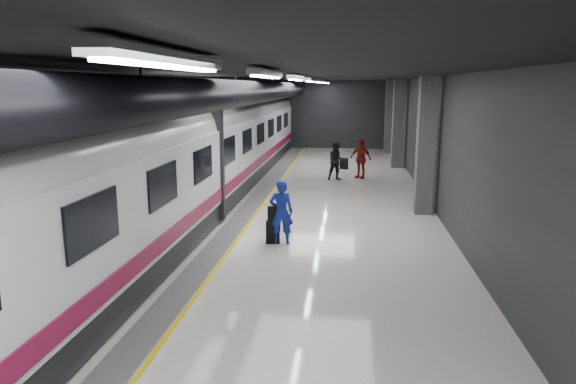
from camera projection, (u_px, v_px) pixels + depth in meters
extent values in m
plane|color=silver|center=(280.00, 224.00, 15.81)|extent=(40.00, 40.00, 0.00)
cube|color=black|center=(279.00, 75.00, 14.89)|extent=(10.00, 40.00, 0.02)
cube|color=#28282B|center=(319.00, 115.00, 34.79)|extent=(10.00, 0.02, 4.50)
cube|color=#28282B|center=(120.00, 149.00, 15.93)|extent=(0.02, 40.00, 4.50)
cube|color=#28282B|center=(451.00, 154.00, 14.77)|extent=(0.02, 40.00, 4.50)
cube|color=slate|center=(237.00, 223.00, 15.96)|extent=(0.65, 39.80, 0.01)
cube|color=yellow|center=(249.00, 223.00, 15.92)|extent=(0.10, 39.80, 0.01)
cylinder|color=black|center=(236.00, 94.00, 15.15)|extent=(0.80, 38.00, 0.80)
cube|color=silver|center=(169.00, 59.00, 4.15)|extent=(0.22, 2.60, 0.10)
cube|color=silver|center=(267.00, 73.00, 9.01)|extent=(0.22, 2.60, 0.10)
cube|color=silver|center=(296.00, 78.00, 13.87)|extent=(0.22, 2.60, 0.10)
cube|color=silver|center=(310.00, 80.00, 18.73)|extent=(0.22, 2.60, 0.10)
cube|color=silver|center=(319.00, 81.00, 23.59)|extent=(0.22, 2.60, 0.10)
cube|color=silver|center=(324.00, 82.00, 28.45)|extent=(0.22, 2.60, 0.10)
cube|color=silver|center=(327.00, 82.00, 32.34)|extent=(0.22, 2.60, 0.10)
cube|color=#515154|center=(425.00, 146.00, 16.77)|extent=(0.55, 0.55, 4.50)
cube|color=#515154|center=(398.00, 124.00, 26.49)|extent=(0.55, 0.55, 4.50)
cube|color=#515154|center=(389.00, 117.00, 32.32)|extent=(0.55, 0.55, 4.50)
cube|color=black|center=(177.00, 210.00, 16.11)|extent=(2.80, 38.00, 0.60)
cube|color=white|center=(175.00, 166.00, 15.83)|extent=(2.90, 38.00, 2.20)
cylinder|color=white|center=(174.00, 135.00, 15.63)|extent=(2.80, 38.00, 2.80)
cube|color=maroon|center=(223.00, 193.00, 15.82)|extent=(0.04, 38.00, 0.35)
cube|color=black|center=(175.00, 158.00, 15.78)|extent=(3.05, 0.25, 3.80)
cube|color=black|center=(93.00, 222.00, 7.80)|extent=(0.05, 1.60, 0.85)
cube|color=black|center=(163.00, 185.00, 10.71)|extent=(0.05, 1.60, 0.85)
cube|color=black|center=(203.00, 164.00, 13.63)|extent=(0.05, 1.60, 0.85)
cube|color=black|center=(229.00, 150.00, 16.55)|extent=(0.05, 1.60, 0.85)
cube|color=black|center=(247.00, 140.00, 19.46)|extent=(0.05, 1.60, 0.85)
cube|color=black|center=(261.00, 133.00, 22.38)|extent=(0.05, 1.60, 0.85)
cube|color=black|center=(271.00, 128.00, 25.30)|extent=(0.05, 1.60, 0.85)
cube|color=black|center=(279.00, 123.00, 28.21)|extent=(0.05, 1.60, 0.85)
cube|color=black|center=(286.00, 120.00, 31.13)|extent=(0.05, 1.60, 0.85)
imported|color=#163AAA|center=(281.00, 212.00, 13.70)|extent=(0.66, 0.46, 1.75)
cube|color=black|center=(273.00, 232.00, 13.89)|extent=(0.40, 0.29, 0.61)
cube|color=black|center=(274.00, 214.00, 13.76)|extent=(0.31, 0.17, 0.41)
imported|color=black|center=(337.00, 161.00, 23.05)|extent=(0.99, 0.86, 1.74)
imported|color=maroon|center=(361.00, 158.00, 23.53)|extent=(1.14, 0.96, 1.83)
cube|color=black|center=(344.00, 163.00, 26.27)|extent=(0.44, 0.37, 0.56)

